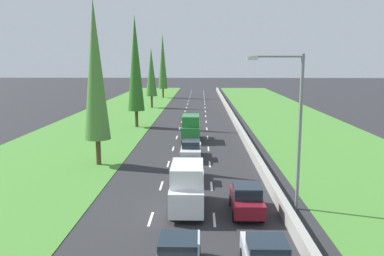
{
  "coord_description": "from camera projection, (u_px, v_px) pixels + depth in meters",
  "views": [
    {
      "loc": [
        1.0,
        0.09,
        8.59
      ],
      "look_at": [
        -0.05,
        46.79,
        0.8
      ],
      "focal_mm": 37.6,
      "sensor_mm": 36.0,
      "label": 1
    }
  ],
  "objects": [
    {
      "name": "ground_plane",
      "position": [
        194.0,
        119.0,
        60.52
      ],
      "size": [
        300.0,
        300.0,
        0.0
      ],
      "primitive_type": "plane",
      "color": "#28282B",
      "rests_on": "ground"
    },
    {
      "name": "grass_verge_left",
      "position": [
        111.0,
        118.0,
        60.79
      ],
      "size": [
        14.0,
        140.0,
        0.04
      ],
      "primitive_type": "cube",
      "color": "#478433",
      "rests_on": "ground"
    },
    {
      "name": "grass_verge_right",
      "position": [
        290.0,
        119.0,
        60.19
      ],
      "size": [
        14.0,
        140.0,
        0.04
      ],
      "primitive_type": "cube",
      "color": "#478433",
      "rests_on": "ground"
    },
    {
      "name": "median_barrier",
      "position": [
        232.0,
        116.0,
        60.32
      ],
      "size": [
        0.44,
        120.0,
        0.85
      ],
      "primitive_type": "cube",
      "color": "#9E9B93",
      "rests_on": "ground"
    },
    {
      "name": "lane_markings",
      "position": [
        194.0,
        119.0,
        60.52
      ],
      "size": [
        3.64,
        116.0,
        0.01
      ],
      "color": "white",
      "rests_on": "ground"
    },
    {
      "name": "silver_hatchback_centre_lane",
      "position": [
        179.0,
        256.0,
        16.18
      ],
      "size": [
        1.74,
        3.9,
        1.72
      ],
      "color": "silver",
      "rests_on": "ground"
    },
    {
      "name": "white_van_centre_lane",
      "position": [
        187.0,
        187.0,
        23.25
      ],
      "size": [
        1.96,
        4.9,
        2.82
      ],
      "color": "white",
      "rests_on": "ground"
    },
    {
      "name": "white_hatchback_centre_lane",
      "position": [
        188.0,
        169.0,
        29.12
      ],
      "size": [
        1.74,
        3.9,
        1.72
      ],
      "color": "white",
      "rests_on": "ground"
    },
    {
      "name": "white_sedan_centre_lane",
      "position": [
        191.0,
        149.0,
        35.84
      ],
      "size": [
        1.82,
        4.5,
        1.64
      ],
      "color": "white",
      "rests_on": "ground"
    },
    {
      "name": "green_van_centre_lane",
      "position": [
        191.0,
        128.0,
        43.74
      ],
      "size": [
        1.96,
        4.9,
        2.82
      ],
      "color": "#237A33",
      "rests_on": "ground"
    },
    {
      "name": "maroon_hatchback_right_lane",
      "position": [
        246.0,
        200.0,
        22.77
      ],
      "size": [
        1.74,
        3.9,
        1.72
      ],
      "color": "maroon",
      "rests_on": "ground"
    },
    {
      "name": "poplar_tree_second",
      "position": [
        95.0,
        71.0,
        32.45
      ],
      "size": [
        2.14,
        2.14,
        13.56
      ],
      "color": "#4C3823",
      "rests_on": "ground"
    },
    {
      "name": "poplar_tree_third",
      "position": [
        135.0,
        64.0,
        51.63
      ],
      "size": [
        2.16,
        2.16,
        14.41
      ],
      "color": "#4C3823",
      "rests_on": "ground"
    },
    {
      "name": "poplar_tree_fourth",
      "position": [
        151.0,
        72.0,
        73.73
      ],
      "size": [
        2.08,
        2.08,
        11.01
      ],
      "color": "#4C3823",
      "rests_on": "ground"
    },
    {
      "name": "poplar_tree_fifth",
      "position": [
        163.0,
        62.0,
        93.75
      ],
      "size": [
        2.17,
        2.17,
        14.86
      ],
      "color": "#4C3823",
      "rests_on": "ground"
    },
    {
      "name": "street_light_mast",
      "position": [
        294.0,
        121.0,
        22.8
      ],
      "size": [
        3.2,
        0.28,
        9.0
      ],
      "color": "gray",
      "rests_on": "ground"
    }
  ]
}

